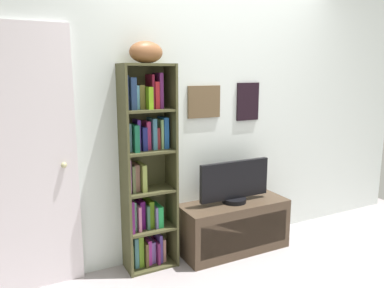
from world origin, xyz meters
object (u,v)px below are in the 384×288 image
(bookshelf, at_px, (145,172))
(door, at_px, (14,164))
(football, at_px, (146,52))
(television, at_px, (235,182))
(tv_stand, at_px, (234,226))

(bookshelf, distance_m, door, 0.98)
(football, distance_m, television, 1.39)
(tv_stand, bearing_deg, football, 174.54)
(door, bearing_deg, bookshelf, -4.17)
(football, xyz_separation_m, television, (0.80, -0.07, -1.14))
(bookshelf, bearing_deg, tv_stand, -7.38)
(tv_stand, xyz_separation_m, door, (-1.78, 0.18, 0.76))
(bookshelf, distance_m, television, 0.84)
(football, distance_m, tv_stand, 1.75)
(football, relative_size, door, 0.14)
(television, relative_size, door, 0.35)
(tv_stand, distance_m, television, 0.42)
(tv_stand, relative_size, door, 0.51)
(bookshelf, xyz_separation_m, tv_stand, (0.82, -0.11, -0.60))
(television, bearing_deg, football, 174.63)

